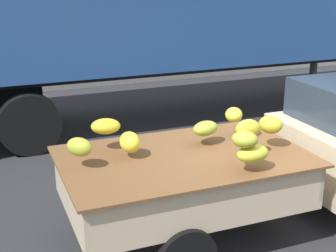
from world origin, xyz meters
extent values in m
plane|color=#28282B|center=(0.00, 0.00, 0.00)|extent=(220.00, 220.00, 0.00)
cube|color=gray|center=(0.00, 8.63, 0.08)|extent=(80.00, 0.80, 0.16)
cube|color=#CCB793|center=(-1.20, 0.19, 0.58)|extent=(2.70, 1.66, 0.08)
cube|color=#CCB793|center=(-1.19, 0.98, 0.84)|extent=(2.69, 0.07, 0.44)
cube|color=#CCB793|center=(-1.20, -0.60, 0.84)|extent=(2.69, 0.07, 0.44)
cube|color=#CCB793|center=(0.12, 0.18, 0.84)|extent=(0.06, 1.63, 0.44)
cube|color=#CCB793|center=(-2.51, 0.20, 0.84)|extent=(0.06, 1.63, 0.44)
cube|color=#B21914|center=(-1.19, 1.01, 0.80)|extent=(2.58, 0.04, 0.07)
cube|color=brown|center=(-1.20, 0.19, 1.07)|extent=(2.82, 1.78, 0.03)
ellipsoid|color=gold|center=(-0.16, 0.51, 1.19)|extent=(0.29, 0.21, 0.20)
ellipsoid|color=#9BA82F|center=(-0.80, -0.46, 1.44)|extent=(0.37, 0.37, 0.17)
ellipsoid|color=gold|center=(-0.71, -0.48, 1.28)|extent=(0.40, 0.30, 0.18)
ellipsoid|color=gold|center=(-0.15, 0.04, 1.37)|extent=(0.31, 0.35, 0.20)
ellipsoid|color=yellow|center=(-1.78, 0.38, 1.26)|extent=(0.23, 0.32, 0.23)
ellipsoid|color=gold|center=(-0.36, 0.53, 1.38)|extent=(0.34, 0.38, 0.17)
ellipsoid|color=#90A531|center=(-0.81, 0.43, 1.29)|extent=(0.42, 0.36, 0.17)
ellipsoid|color=#A7B031|center=(-2.37, 0.27, 1.33)|extent=(0.34, 0.36, 0.20)
ellipsoid|color=gold|center=(-1.96, 0.69, 1.38)|extent=(0.39, 0.32, 0.18)
ellipsoid|color=gold|center=(-0.54, -0.09, 1.41)|extent=(0.31, 0.22, 0.22)
cylinder|color=black|center=(1.43, 0.95, 0.32)|extent=(0.64, 0.21, 0.64)
cylinder|color=black|center=(-1.51, 0.98, 0.32)|extent=(0.64, 0.21, 0.64)
cube|color=black|center=(1.10, 4.94, 1.10)|extent=(11.04, 0.51, 0.30)
cylinder|color=black|center=(-2.49, 6.18, 0.54)|extent=(1.08, 0.31, 1.08)
cylinder|color=black|center=(-2.51, 3.78, 0.54)|extent=(1.08, 0.31, 1.08)
cylinder|color=#38383A|center=(4.40, 4.91, 0.62)|extent=(0.18, 0.18, 1.25)
camera|label=1|loc=(-3.31, -4.46, 3.12)|focal=51.51mm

